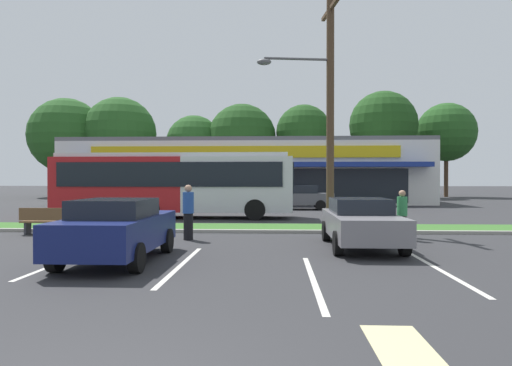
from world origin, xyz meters
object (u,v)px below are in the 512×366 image
Objects in this scene: bus_stop_bench at (43,220)px; city_bus at (174,183)px; car_3 at (298,197)px; pedestrian_by_pole at (402,215)px; car_1 at (165,197)px; pedestrian_near_bench at (188,212)px; utility_pole at (326,103)px; car_2 at (361,222)px; car_5 at (117,229)px.

city_bus is at bearing -113.50° from bus_stop_bench.
pedestrian_by_pole reaches higher than car_3.
car_1 is 18.35m from pedestrian_by_pole.
car_3 is (8.66, 0.10, 0.02)m from car_1.
pedestrian_by_pole is (2.68, -14.53, 0.02)m from car_3.
pedestrian_near_bench is at bearing -73.23° from city_bus.
car_2 is at bearing -84.15° from utility_pole.
car_5 is (3.49, -18.64, 0.01)m from car_1.
pedestrian_by_pole reaches higher than car_5.
city_bus is 6.76× the size of pedestrian_near_bench.
pedestrian_near_bench is at bearing -89.64° from pedestrian_by_pole.
pedestrian_near_bench reaches higher than car_5.
car_2 is (9.70, -16.14, -0.04)m from car_1.
car_1 is 2.57× the size of pedestrian_near_bench.
car_1 is at bearing -94.10° from bus_stop_bench.
car_3 is 2.58× the size of pedestrian_near_bench.
utility_pole reaches higher than car_3.
pedestrian_by_pole is at bearing 136.25° from car_2.
city_bus reaches higher than pedestrian_near_bench.
pedestrian_by_pole is at bearing -39.55° from city_bus.
bus_stop_bench is at bearing -168.19° from utility_pole.
pedestrian_near_bench is 6.92m from pedestrian_by_pole.
city_bus reaches higher than bus_stop_bench.
pedestrian_near_bench reaches higher than bus_stop_bench.
city_bus reaches higher than car_5.
bus_stop_bench is (-10.20, -2.13, -4.43)m from utility_pole.
utility_pole is at bearing -33.83° from city_bus.
car_2 is 16.28m from car_3.
pedestrian_by_pole is at bearing -54.32° from utility_pole.
bus_stop_bench is at bearing 41.59° from car_5.
car_1 is (0.97, 13.60, 0.27)m from bus_stop_bench.
car_5 is (4.47, -5.03, 0.28)m from bus_stop_bench.
utility_pole is at bearing -129.05° from pedestrian_near_bench.
pedestrian_by_pole is at bearing -160.75° from pedestrian_near_bench.
car_3 is 2.86× the size of pedestrian_by_pole.
car_2 is at bearing -58.99° from car_1.
car_3 is at bearing -176.33° from car_2.
car_3 is at bearing -89.50° from pedestrian_near_bench.
pedestrian_near_bench is (5.41, -1.17, 0.39)m from bus_stop_bench.
car_3 is (-1.04, 16.24, 0.05)m from car_2.
bus_stop_bench is 12.35m from pedestrian_by_pole.
utility_pole reaches higher than car_5.
car_3 is (9.64, 13.71, 0.29)m from bus_stop_bench.
utility_pole is 7.08m from pedestrian_near_bench.
city_bus is 9.37m from car_3.
car_1 is (-9.22, 11.47, -4.16)m from utility_pole.
pedestrian_near_bench is at bearing -73.29° from car_1.
city_bus is at bearing 45.29° from car_3.
bus_stop_bench is at bearing 4.14° from pedestrian_near_bench.
car_2 is 5.44m from pedestrian_near_bench.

